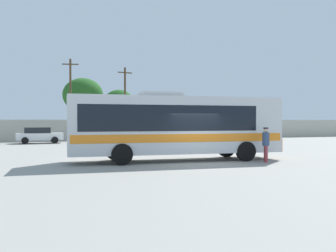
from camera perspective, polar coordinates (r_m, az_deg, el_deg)
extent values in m
plane|color=gray|center=(28.05, -3.88, -3.56)|extent=(300.00, 300.00, 0.00)
cube|color=#B2AD9E|center=(41.68, -9.09, -0.60)|extent=(80.00, 0.30, 2.26)
cube|color=silver|center=(19.78, 1.23, 0.17)|extent=(11.35, 3.29, 2.94)
cube|color=black|center=(19.62, -0.34, 1.20)|extent=(9.34, 3.18, 1.29)
cube|color=orange|center=(19.80, 1.23, -1.70)|extent=(11.13, 3.30, 0.41)
cube|color=#19212D|center=(22.08, 15.32, 1.58)|extent=(0.19, 2.29, 1.53)
cube|color=orange|center=(22.12, 15.32, -2.69)|extent=(0.23, 2.50, 0.71)
cube|color=#B2B2B2|center=(19.60, -1.13, 4.82)|extent=(2.29, 1.55, 0.24)
cylinder|color=black|center=(22.22, 8.92, -3.36)|extent=(1.06, 0.37, 1.04)
cylinder|color=black|center=(20.03, 11.84, -3.82)|extent=(1.06, 0.37, 1.04)
cylinder|color=black|center=(20.39, -8.12, -3.73)|extent=(1.06, 0.37, 1.04)
cylinder|color=black|center=(17.97, -7.09, -4.34)|extent=(1.06, 0.37, 1.04)
cylinder|color=#99383D|center=(19.84, 14.70, -4.14)|extent=(0.16, 0.16, 0.86)
cylinder|color=#99383D|center=(19.68, 14.82, -4.18)|extent=(0.16, 0.16, 0.86)
cylinder|color=#33476B|center=(19.71, 14.77, -1.94)|extent=(0.45, 0.45, 0.68)
sphere|color=beige|center=(19.69, 14.77, -0.62)|extent=(0.23, 0.23, 0.23)
cylinder|color=#262628|center=(19.69, 14.77, -0.31)|extent=(0.24, 0.24, 0.07)
cube|color=silver|center=(37.41, -19.07, -1.53)|extent=(4.26, 1.91, 0.65)
cube|color=black|center=(37.38, -19.40, -0.62)|extent=(2.36, 1.72, 0.54)
cylinder|color=black|center=(38.37, -17.16, -1.95)|extent=(0.65, 0.24, 0.64)
cylinder|color=black|center=(36.61, -16.97, -2.08)|extent=(0.65, 0.24, 0.64)
cylinder|color=black|center=(38.28, -21.07, -1.97)|extent=(0.65, 0.24, 0.64)
cylinder|color=black|center=(36.52, -21.07, -2.10)|extent=(0.65, 0.24, 0.64)
cube|color=slate|center=(38.08, -8.81, -1.46)|extent=(4.49, 2.09, 0.65)
cube|color=black|center=(38.04, -9.14, -0.58)|extent=(2.51, 1.81, 0.53)
cylinder|color=black|center=(39.15, -6.99, -1.87)|extent=(0.65, 0.26, 0.64)
cylinder|color=black|center=(37.41, -6.58, -1.99)|extent=(0.65, 0.26, 0.64)
cylinder|color=black|center=(38.83, -10.95, -1.90)|extent=(0.65, 0.26, 0.64)
cylinder|color=black|center=(37.08, -10.72, -2.02)|extent=(0.65, 0.26, 0.64)
cube|color=silver|center=(39.36, -1.06, -1.37)|extent=(4.55, 2.22, 0.66)
cube|color=black|center=(39.30, -1.38, -0.50)|extent=(2.57, 1.88, 0.54)
cylinder|color=black|center=(40.56, 0.54, -1.77)|extent=(0.66, 0.28, 0.64)
cylinder|color=black|center=(38.85, 1.19, -1.88)|extent=(0.66, 0.28, 0.64)
cylinder|color=black|center=(39.96, -3.25, -1.81)|extent=(0.66, 0.28, 0.64)
cylinder|color=black|center=(38.23, -2.76, -1.93)|extent=(0.66, 0.28, 0.64)
cylinder|color=#4C3823|center=(44.17, -6.61, 3.48)|extent=(0.24, 0.24, 8.42)
cube|color=#473321|center=(44.48, -6.61, 8.13)|extent=(1.78, 0.55, 0.12)
cylinder|color=#4C3823|center=(43.12, -14.72, 3.96)|extent=(0.24, 0.24, 9.07)
cube|color=#473321|center=(43.52, -14.74, 9.14)|extent=(1.78, 0.50, 0.12)
cylinder|color=brown|center=(46.55, -12.89, 0.36)|extent=(0.32, 0.32, 3.59)
ellipsoid|color=#23561E|center=(46.66, -12.91, 4.66)|extent=(4.86, 4.86, 4.13)
cylinder|color=brown|center=(47.23, -7.53, 0.08)|extent=(0.32, 0.32, 3.11)
ellipsoid|color=#23561E|center=(47.28, -7.53, 3.58)|extent=(3.82, 3.82, 3.24)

